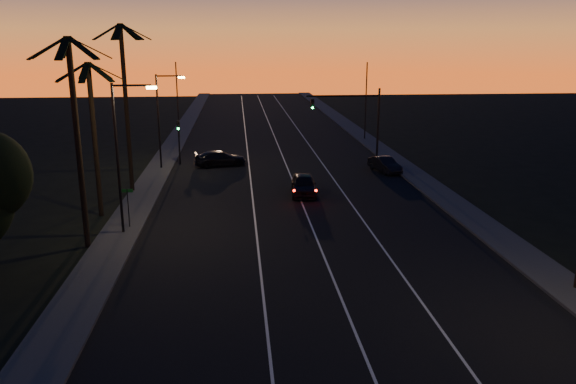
{
  "coord_description": "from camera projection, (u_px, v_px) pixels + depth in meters",
  "views": [
    {
      "loc": [
        -3.99,
        -12.8,
        11.22
      ],
      "look_at": [
        -1.09,
        19.3,
        2.59
      ],
      "focal_mm": 35.0,
      "sensor_mm": 36.0,
      "label": 1
    }
  ],
  "objects": [
    {
      "name": "palm_near",
      "position": [
        76.0,
        122.0,
        29.95
      ],
      "size": [
        4.25,
        4.16,
        11.53
      ],
      "color": "black",
      "rests_on": "ground"
    },
    {
      "name": "street_sign",
      "position": [
        128.0,
        203.0,
        34.4
      ],
      "size": [
        0.7,
        0.06,
        2.6
      ],
      "color": "black",
      "rests_on": "ground"
    },
    {
      "name": "sidewalk_left",
      "position": [
        146.0,
        191.0,
        43.43
      ],
      "size": [
        2.4,
        170.0,
        0.16
      ],
      "primitive_type": "cube",
      "color": "#323330",
      "rests_on": "ground"
    },
    {
      "name": "signal_mast",
      "position": [
        354.0,
        112.0,
        53.42
      ],
      "size": [
        7.1,
        0.41,
        7.0
      ],
      "color": "black",
      "rests_on": "ground"
    },
    {
      "name": "right_car",
      "position": [
        385.0,
        165.0,
        49.91
      ],
      "size": [
        2.37,
        4.26,
        1.33
      ],
      "color": "black",
      "rests_on": "road"
    },
    {
      "name": "streetlight_left_far",
      "position": [
        162.0,
        114.0,
        49.88
      ],
      "size": [
        2.55,
        0.26,
        8.5
      ],
      "color": "black",
      "rests_on": "ground"
    },
    {
      "name": "sidewalk_right",
      "position": [
        427.0,
        184.0,
        45.38
      ],
      "size": [
        2.4,
        170.0,
        0.16
      ],
      "primitive_type": "cube",
      "color": "#323330",
      "rests_on": "ground"
    },
    {
      "name": "far_pole_right",
      "position": [
        366.0,
        102.0,
        65.38
      ],
      "size": [
        0.14,
        0.14,
        9.0
      ],
      "primitive_type": "cylinder",
      "color": "black",
      "rests_on": "ground"
    },
    {
      "name": "lane_stripe_right",
      "position": [
        339.0,
        187.0,
        44.77
      ],
      "size": [
        0.12,
        160.0,
        0.01
      ],
      "primitive_type": "cube",
      "color": "silver",
      "rests_on": "road"
    },
    {
      "name": "lead_car",
      "position": [
        304.0,
        185.0,
        42.43
      ],
      "size": [
        2.19,
        5.19,
        1.55
      ],
      "color": "black",
      "rests_on": "road"
    },
    {
      "name": "lane_stripe_left",
      "position": [
        252.0,
        189.0,
        44.16
      ],
      "size": [
        0.12,
        160.0,
        0.01
      ],
      "primitive_type": "cube",
      "color": "silver",
      "rests_on": "road"
    },
    {
      "name": "cross_car",
      "position": [
        220.0,
        158.0,
        52.33
      ],
      "size": [
        5.17,
        2.98,
        1.41
      ],
      "color": "black",
      "rests_on": "road"
    },
    {
      "name": "palm_mid",
      "position": [
        93.0,
        122.0,
        35.88
      ],
      "size": [
        4.25,
        4.16,
        10.03
      ],
      "color": "black",
      "rests_on": "ground"
    },
    {
      "name": "road",
      "position": [
        289.0,
        188.0,
        44.42
      ],
      "size": [
        20.0,
        170.0,
        0.01
      ],
      "primitive_type": "cube",
      "color": "black",
      "rests_on": "ground"
    },
    {
      "name": "streetlight_left_near",
      "position": [
        122.0,
        147.0,
        32.49
      ],
      "size": [
        2.55,
        0.26,
        9.0
      ],
      "color": "black",
      "rests_on": "ground"
    },
    {
      "name": "far_pole_left",
      "position": [
        178.0,
        101.0,
        66.35
      ],
      "size": [
        0.14,
        0.14,
        9.0
      ],
      "primitive_type": "cylinder",
      "color": "black",
      "rests_on": "ground"
    },
    {
      "name": "signal_post",
      "position": [
        179.0,
        134.0,
        52.45
      ],
      "size": [
        0.28,
        0.37,
        4.2
      ],
      "color": "black",
      "rests_on": "ground"
    },
    {
      "name": "lane_stripe_mid",
      "position": [
        296.0,
        188.0,
        44.46
      ],
      "size": [
        0.12,
        160.0,
        0.01
      ],
      "primitive_type": "cube",
      "color": "silver",
      "rests_on": "road"
    },
    {
      "name": "palm_far",
      "position": [
        125.0,
        93.0,
        41.39
      ],
      "size": [
        4.25,
        4.16,
        12.53
      ],
      "color": "black",
      "rests_on": "ground"
    }
  ]
}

